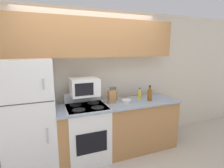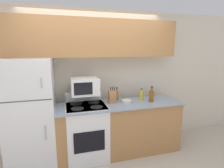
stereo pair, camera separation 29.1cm
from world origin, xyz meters
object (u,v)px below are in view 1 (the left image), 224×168
at_px(stove, 87,132).
at_px(microwave, 84,87).
at_px(refrigerator, 30,117).
at_px(bottle_vinegar, 116,95).
at_px(knife_block, 112,96).
at_px(bottle_whiskey, 150,95).
at_px(bowl, 126,101).
at_px(bottle_cooking_spray, 140,95).

distance_m(stove, microwave, 0.77).
relative_size(refrigerator, bottle_vinegar, 7.16).
distance_m(stove, knife_block, 0.73).
distance_m(refrigerator, knife_block, 1.32).
distance_m(knife_block, bottle_whiskey, 0.70).
xyz_separation_m(stove, bowl, (0.70, -0.04, 0.48)).
bearing_deg(knife_block, refrigerator, 178.79).
distance_m(microwave, bottle_vinegar, 0.63).
distance_m(microwave, bottle_whiskey, 1.18).
distance_m(bottle_whiskey, bottle_vinegar, 0.62).
distance_m(knife_block, bottle_cooking_spray, 0.56).
relative_size(stove, bottle_whiskey, 3.93).
relative_size(refrigerator, stove, 1.56).
distance_m(stove, bowl, 0.85).
height_order(knife_block, bottle_whiskey, knife_block).
bearing_deg(refrigerator, knife_block, -1.21).
xyz_separation_m(stove, microwave, (0.00, 0.10, 0.76)).
bearing_deg(bottle_whiskey, bottle_vinegar, 155.52).
height_order(refrigerator, bowl, refrigerator).
relative_size(knife_block, bottle_vinegar, 1.21).
xyz_separation_m(refrigerator, bottle_cooking_spray, (1.87, -0.02, 0.16)).
bearing_deg(bottle_cooking_spray, microwave, 177.33).
bearing_deg(bottle_whiskey, stove, 176.28).
xyz_separation_m(bowl, bottle_cooking_spray, (0.32, 0.09, 0.05)).
height_order(bowl, bottle_vinegar, bottle_vinegar).
bearing_deg(stove, bowl, -3.34).
height_order(bottle_cooking_spray, bottle_vinegar, bottle_vinegar).
height_order(refrigerator, bottle_vinegar, refrigerator).
bearing_deg(bottle_vinegar, knife_block, -132.95).
distance_m(refrigerator, bottle_vinegar, 1.45).
height_order(microwave, bottle_vinegar, microwave).
bearing_deg(knife_block, bowl, -19.66).
bearing_deg(bowl, bottle_whiskey, -4.31).
bearing_deg(bottle_whiskey, refrigerator, 175.80).
xyz_separation_m(refrigerator, bottle_whiskey, (2.00, -0.15, 0.18)).
bearing_deg(stove, bottle_vinegar, 17.07).
distance_m(microwave, bottle_cooking_spray, 1.04).
relative_size(bottle_cooking_spray, bottle_vinegar, 0.92).
xyz_separation_m(microwave, bottle_whiskey, (1.15, -0.17, -0.20)).
bearing_deg(knife_block, stove, -174.55).
relative_size(knife_block, bowl, 1.72).
xyz_separation_m(knife_block, bottle_vinegar, (0.13, 0.14, -0.02)).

